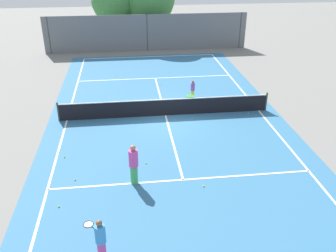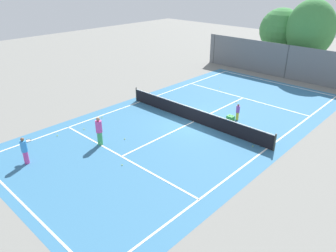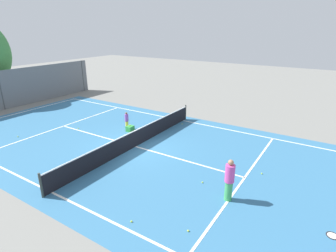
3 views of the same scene
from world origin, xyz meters
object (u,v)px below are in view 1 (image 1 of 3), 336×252
Objects in this scene: player_0 at (193,89)px; player_2 at (134,164)px; player_1 at (100,239)px; tennis_ball_7 at (160,84)px; tennis_ball_1 at (75,180)px; ball_crate at (190,99)px; tennis_ball_0 at (116,76)px; tennis_ball_5 at (59,206)px; tennis_ball_3 at (204,186)px; tennis_ball_4 at (248,113)px; tennis_ball_2 at (65,157)px; tennis_ball_6 at (146,163)px.

player_2 is at bearing -114.78° from player_0.
player_1 is 23.44× the size of tennis_ball_7.
player_0 is 10.47m from tennis_ball_1.
ball_crate reaches higher than tennis_ball_0.
player_0 is 0.66× the size of player_2.
tennis_ball_5 and tennis_ball_7 have the same top height.
player_2 is 26.77× the size of tennis_ball_5.
player_1 is 4.65m from tennis_ball_1.
player_1 is 23.44× the size of tennis_ball_3.
player_2 is 9.09m from tennis_ball_4.
tennis_ball_1 is 1.00× the size of tennis_ball_5.
player_2 is 26.77× the size of tennis_ball_4.
tennis_ball_0 is at bearing 104.27° from tennis_ball_3.
ball_crate is 7.02× the size of tennis_ball_4.
ball_crate is 9.94m from tennis_ball_1.
tennis_ball_2 is 10.52m from tennis_ball_7.
player_2 is (-4.01, -8.68, 0.30)m from player_0.
player_0 is 17.76× the size of tennis_ball_1.
tennis_ball_1 is at bearing 169.36° from player_2.
player_0 is 3.91m from tennis_ball_4.
player_1 is at bearing -108.03° from tennis_ball_6.
player_2 is 26.77× the size of tennis_ball_0.
tennis_ball_7 is at bearing 115.76° from ball_crate.
tennis_ball_1 is 5.32m from tennis_ball_3.
player_2 is at bearing -10.64° from tennis_ball_1.
player_1 is at bearing -91.12° from tennis_ball_0.
tennis_ball_4 is at bearing 20.07° from tennis_ball_2.
tennis_ball_2 is at bearing -139.64° from ball_crate.
player_1 is 23.44× the size of tennis_ball_0.
player_1 reaches higher than tennis_ball_7.
tennis_ball_4 is at bearing 51.33° from player_1.
tennis_ball_3 is 1.00× the size of tennis_ball_7.
player_2 is at bearing -86.51° from tennis_ball_0.
tennis_ball_3 and tennis_ball_4 have the same top height.
player_1 is 12.74m from tennis_ball_4.
player_0 is at bearing 51.89° from tennis_ball_1.
player_0 reaches higher than tennis_ball_1.
tennis_ball_7 is at bearing 77.66° from player_1.
ball_crate is at bearing 143.55° from tennis_ball_4.
player_2 is at bearing -112.46° from tennis_ball_6.
ball_crate is 7.02× the size of tennis_ball_2.
ball_crate is at bearing 40.36° from tennis_ball_2.
tennis_ball_1 is at bearing -128.69° from ball_crate.
tennis_ball_1 is at bearing 168.32° from tennis_ball_3.
player_1 is 23.44× the size of tennis_ball_1.
tennis_ball_2 is at bearing 153.04° from tennis_ball_3.
tennis_ball_4 is (6.79, 5.99, -0.87)m from player_2.
player_1 is 23.44× the size of tennis_ball_2.
player_1 is 23.44× the size of tennis_ball_5.
tennis_ball_1 is 2.02m from tennis_ball_2.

